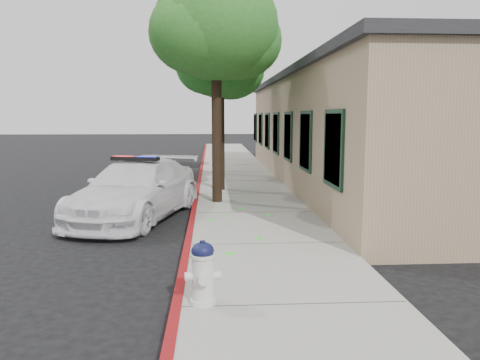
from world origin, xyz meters
The scene contains 9 objects.
ground centered at (0.00, 0.00, 0.00)m, with size 120.00×120.00×0.00m, color black.
sidewalk centered at (1.60, 3.00, 0.07)m, with size 3.20×60.00×0.15m, color gray.
red_curb centered at (0.06, 3.00, 0.08)m, with size 0.14×60.00×0.16m, color maroon.
clapboard_building centered at (6.69, 9.00, 2.13)m, with size 7.30×20.89×4.24m.
police_car centered at (-1.41, 3.17, 0.75)m, with size 3.44×5.55×1.62m.
fire_hydrant centered at (0.42, -2.89, 0.58)m, with size 0.49×0.43×0.86m.
street_tree_near centered at (0.71, 4.62, 4.99)m, with size 3.76×3.54×6.49m.
street_tree_mid centered at (0.87, 6.93, 4.34)m, with size 2.98×2.96×5.56m.
street_tree_far centered at (0.74, 11.27, 4.68)m, with size 3.34×3.19×6.02m.
Camera 1 is at (0.54, -8.89, 2.65)m, focal length 34.90 mm.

